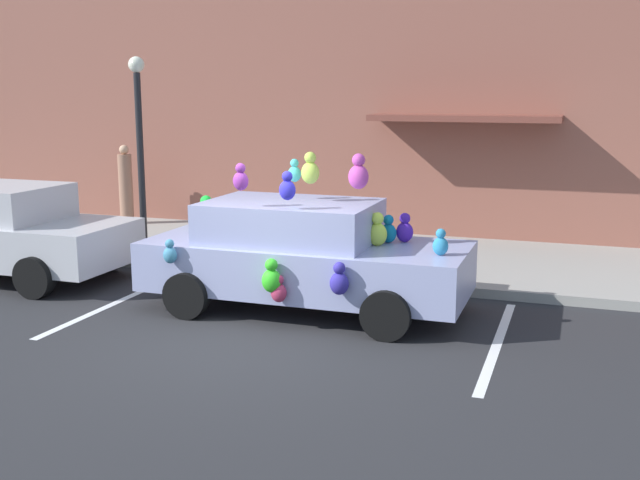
% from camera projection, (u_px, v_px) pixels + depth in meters
% --- Properties ---
extents(ground_plane, '(60.00, 60.00, 0.00)m').
position_uv_depth(ground_plane, '(238.00, 341.00, 9.37)').
color(ground_plane, '#262628').
extents(sidewalk, '(24.00, 4.00, 0.15)m').
position_uv_depth(sidewalk, '(354.00, 255.00, 13.99)').
color(sidewalk, gray).
rests_on(sidewalk, ground).
extents(storefront_building, '(24.00, 1.25, 6.40)m').
position_uv_depth(storefront_building, '(386.00, 84.00, 15.37)').
color(storefront_building, brown).
rests_on(storefront_building, ground).
extents(parking_stripe_front, '(0.12, 3.60, 0.01)m').
position_uv_depth(parking_stripe_front, '(497.00, 343.00, 9.31)').
color(parking_stripe_front, silver).
rests_on(parking_stripe_front, ground).
extents(parking_stripe_rear, '(0.12, 3.60, 0.01)m').
position_uv_depth(parking_stripe_rear, '(116.00, 302.00, 11.09)').
color(parking_stripe_rear, silver).
rests_on(parking_stripe_rear, ground).
extents(plush_covered_car, '(4.51, 2.14, 2.24)m').
position_uv_depth(plush_covered_car, '(302.00, 254.00, 10.59)').
color(plush_covered_car, '#979ECA').
rests_on(plush_covered_car, ground).
extents(parked_sedan_behind, '(4.17, 2.04, 1.54)m').
position_uv_depth(parked_sedan_behind, '(3.00, 231.00, 12.46)').
color(parked_sedan_behind, '#B7B7BC').
rests_on(parked_sedan_behind, ground).
extents(teddy_bear_on_sidewalk, '(0.38, 0.32, 0.73)m').
position_uv_depth(teddy_bear_on_sidewalk, '(268.00, 240.00, 13.28)').
color(teddy_bear_on_sidewalk, beige).
rests_on(teddy_bear_on_sidewalk, sidewalk).
extents(street_lamp_post, '(0.28, 0.28, 3.50)m').
position_uv_depth(street_lamp_post, '(139.00, 133.00, 13.30)').
color(street_lamp_post, black).
rests_on(street_lamp_post, sidewalk).
extents(pedestrian_near_shopfront, '(0.30, 0.30, 1.75)m').
position_uv_depth(pedestrian_near_shopfront, '(126.00, 187.00, 16.72)').
color(pedestrian_near_shopfront, '#966B54').
rests_on(pedestrian_near_shopfront, sidewalk).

